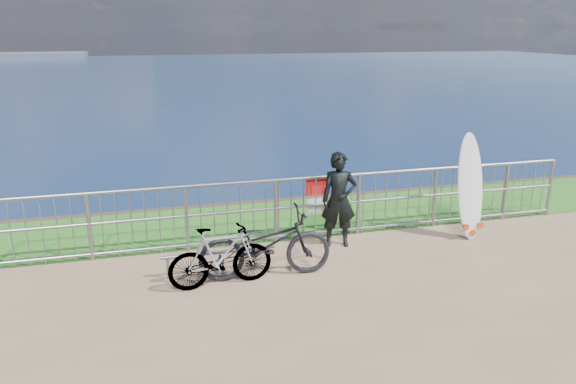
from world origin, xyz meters
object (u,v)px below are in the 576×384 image
object	(u,v)px
bicycle_near	(265,244)
bicycle_far	(221,256)
surfer	(339,200)
surfboard	(470,190)

from	to	relation	value
bicycle_near	bicycle_far	xyz separation A→B (m)	(-0.68, -0.13, -0.06)
bicycle_near	bicycle_far	size ratio (longest dim) A/B	1.30
bicycle_near	bicycle_far	world-z (taller)	bicycle_near
bicycle_near	bicycle_far	distance (m)	0.69
surfer	bicycle_near	xyz separation A→B (m)	(-1.47, -0.91, -0.29)
bicycle_near	surfboard	bearing A→B (deg)	-77.81
surfer	bicycle_far	distance (m)	2.41
bicycle_far	bicycle_near	bearing A→B (deg)	-84.21
bicycle_far	surfboard	bearing A→B (deg)	-84.97
bicycle_near	bicycle_far	bearing A→B (deg)	103.09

